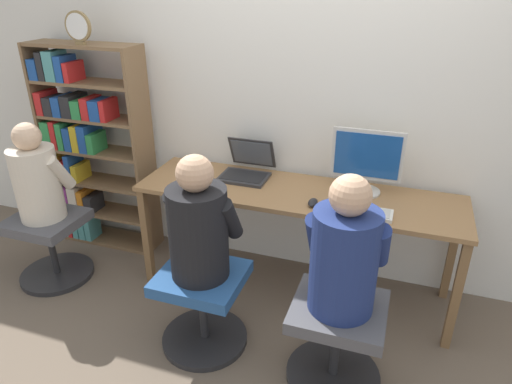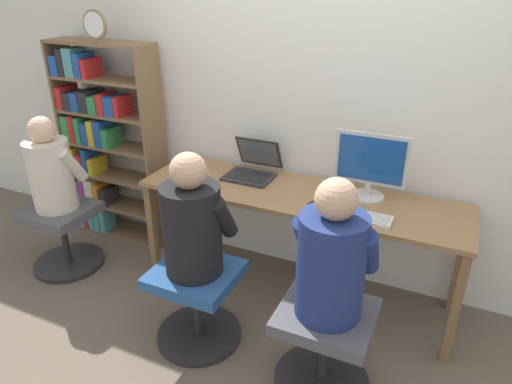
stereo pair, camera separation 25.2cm
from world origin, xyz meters
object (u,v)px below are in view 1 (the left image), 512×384
Objects in this scene: laptop at (247,169)px; office_chair_left at (336,338)px; person_near_shelf at (37,178)px; keyboard at (357,211)px; office_chair_right at (203,303)px; office_chair_side at (51,243)px; person_at_monitor at (345,253)px; desktop_monitor at (366,162)px; person_at_laptop at (198,225)px; bookshelf at (84,147)px; desk_clock at (78,27)px.

office_chair_left is (0.81, -0.84, -0.53)m from laptop.
keyboard is at bearing 6.84° from person_near_shelf.
keyboard is 0.78× the size of office_chair_right.
office_chair_side is (-1.32, 0.25, 0.00)m from office_chair_right.
office_chair_left is 0.79m from office_chair_right.
office_chair_left is at bearing -90.00° from person_at_monitor.
person_near_shelf is at bearing -156.69° from laptop.
person_at_monitor reaches higher than desktop_monitor.
laptop is 0.81m from person_at_laptop.
office_chair_left is (0.01, -0.53, -0.49)m from keyboard.
bookshelf reaches higher than office_chair_side.
keyboard is 2.20m from desk_clock.
desktop_monitor is 0.82m from laptop.
desk_clock is (-1.97, 0.24, 0.93)m from keyboard.
person_at_monitor reaches higher than person_at_laptop.
person_near_shelf is at bearing 90.00° from office_chair_side.
laptop is 0.67× the size of office_chair_right.
person_at_monitor is at bearing -1.99° from person_at_laptop.
person_at_laptop is (-0.79, 0.03, 0.52)m from office_chair_left.
laptop is 1.48m from desk_clock.
person_near_shelf is (-1.32, 0.26, 0.51)m from office_chair_right.
person_at_laptop is (-0.78, -0.50, 0.03)m from keyboard.
desk_clock is at bearing 158.70° from person_at_monitor.
keyboard is at bearing 32.90° from office_chair_right.
desk_clock is 0.42× the size of office_chair_side.
person_near_shelf is (-2.10, -0.55, -0.18)m from desktop_monitor.
bookshelf reaches higher than desktop_monitor.
person_at_monitor is 1.07× the size of person_near_shelf.
laptop is at bearing 179.17° from desktop_monitor.
person_near_shelf reaches higher than keyboard.
person_at_monitor is 2.13m from person_near_shelf.
desktop_monitor is 2.18m from person_near_shelf.
bookshelf reaches higher than person_at_monitor.
desk_clock is (-1.19, 0.74, 0.90)m from person_at_laptop.
keyboard is at bearing -7.01° from desk_clock.
laptop reaches higher than office_chair_side.
desktop_monitor is 0.28× the size of bookshelf.
desktop_monitor is at bearing 45.62° from person_at_laptop.
office_chair_left is at bearing -21.44° from desk_clock.
person_at_monitor is (0.01, -0.53, 0.04)m from keyboard.
person_at_monitor is 2.31m from desk_clock.
laptop is at bearing 23.50° from office_chair_side.
desktop_monitor is 0.84m from person_at_monitor.
desk_clock is (-1.97, -0.05, 0.74)m from desktop_monitor.
bookshelf is at bearing 94.14° from office_chair_side.
laptop is at bearing 134.05° from person_at_monitor.
person_at_laptop is at bearing 177.62° from office_chair_left.
bookshelf is (-1.36, 0.80, 0.02)m from person_at_laptop.
bookshelf reaches higher than office_chair_right.
office_chair_right is 0.71× the size of person_at_monitor.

